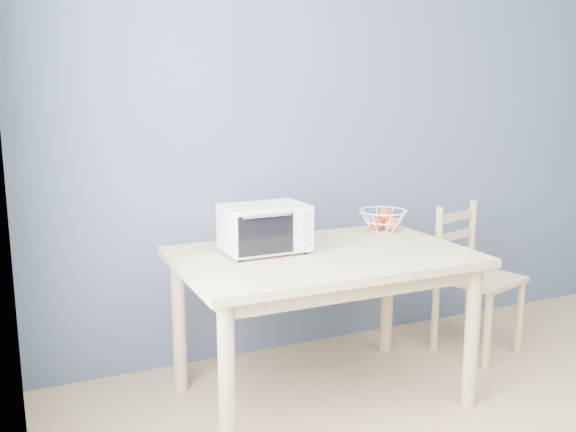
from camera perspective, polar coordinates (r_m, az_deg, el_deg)
name	(u,v)px	position (r m, az deg, el deg)	size (l,w,h in m)	color
dining_table	(322,273)	(3.12, 3.07, -5.07)	(1.40, 0.90, 0.75)	#D7B981
toaster_oven	(262,228)	(3.06, -2.34, -1.07)	(0.40, 0.30, 0.23)	white
fruit_basket	(383,220)	(3.56, 8.42, -0.33)	(0.32, 0.32, 0.13)	silver
dining_chair	(473,280)	(3.92, 16.12, -5.51)	(0.50, 0.50, 0.86)	#D7B981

